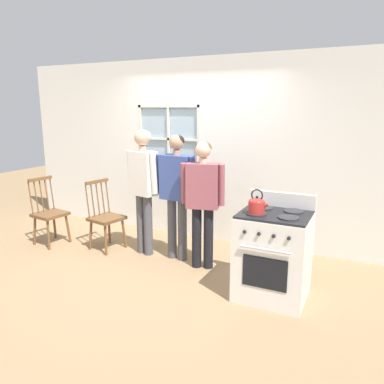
# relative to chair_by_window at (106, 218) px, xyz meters

# --- Properties ---
(ground_plane) EXTENTS (16.00, 16.00, 0.00)m
(ground_plane) POSITION_rel_chair_by_window_xyz_m (0.97, -0.32, -0.45)
(ground_plane) COLOR #937551
(wall_back) EXTENTS (6.40, 0.16, 2.70)m
(wall_back) POSITION_rel_chair_by_window_xyz_m (0.99, 1.08, 0.89)
(wall_back) COLOR silver
(wall_back) RESTS_ON ground_plane
(chair_by_window) EXTENTS (0.47, 0.49, 0.99)m
(chair_by_window) POSITION_rel_chair_by_window_xyz_m (0.00, 0.00, 0.00)
(chair_by_window) COLOR brown
(chair_by_window) RESTS_ON ground_plane
(chair_near_wall) EXTENTS (0.45, 0.47, 0.99)m
(chair_near_wall) POSITION_rel_chair_by_window_xyz_m (-0.88, -0.20, 0.00)
(chair_near_wall) COLOR brown
(chair_near_wall) RESTS_ON ground_plane
(person_elderly_left) EXTENTS (0.51, 0.27, 1.70)m
(person_elderly_left) POSITION_rel_chair_by_window_xyz_m (0.60, 0.08, 0.58)
(person_elderly_left) COLOR #4C4C51
(person_elderly_left) RESTS_ON ground_plane
(person_teen_center) EXTENTS (0.57, 0.24, 1.65)m
(person_teen_center) POSITION_rel_chair_by_window_xyz_m (1.09, 0.12, 0.54)
(person_teen_center) COLOR #4C4C51
(person_teen_center) RESTS_ON ground_plane
(person_adult_right) EXTENTS (0.55, 0.29, 1.59)m
(person_adult_right) POSITION_rel_chair_by_window_xyz_m (1.51, 0.00, 0.50)
(person_adult_right) COLOR black
(person_adult_right) RESTS_ON ground_plane
(stove) EXTENTS (0.72, 0.68, 1.08)m
(stove) POSITION_rel_chair_by_window_xyz_m (2.48, -0.35, 0.02)
(stove) COLOR white
(stove) RESTS_ON ground_plane
(kettle) EXTENTS (0.21, 0.17, 0.25)m
(kettle) POSITION_rel_chair_by_window_xyz_m (2.32, -0.48, 0.57)
(kettle) COLOR red
(kettle) RESTS_ON stove
(potted_plant) EXTENTS (0.13, 0.13, 0.26)m
(potted_plant) POSITION_rel_chair_by_window_xyz_m (0.43, 0.99, 0.62)
(potted_plant) COLOR #42474C
(potted_plant) RESTS_ON wall_back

